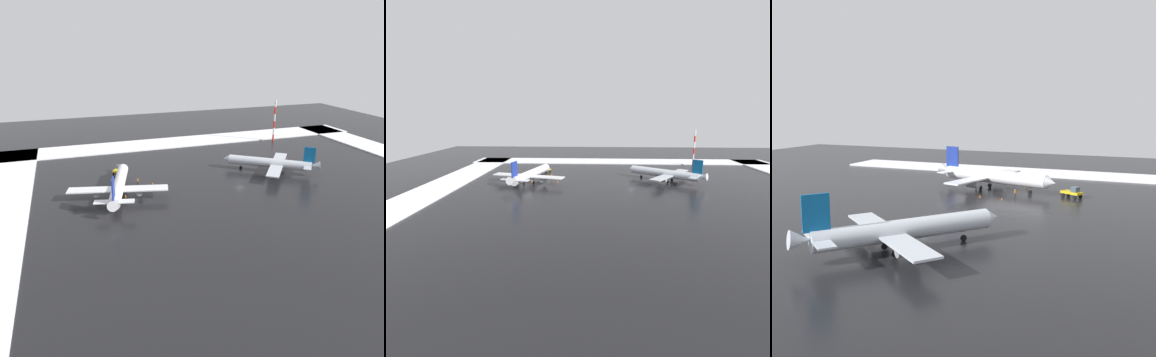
# 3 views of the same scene
# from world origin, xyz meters

# --- Properties ---
(ground_plane) EXTENTS (240.00, 240.00, 0.00)m
(ground_plane) POSITION_xyz_m (0.00, 0.00, 0.00)
(ground_plane) COLOR black
(snow_bank_far) EXTENTS (152.00, 16.00, 0.43)m
(snow_bank_far) POSITION_xyz_m (0.00, -50.00, 0.21)
(snow_bank_far) COLOR white
(snow_bank_far) RESTS_ON ground_plane
(snow_bank_right) EXTENTS (14.00, 116.00, 0.43)m
(snow_bank_right) POSITION_xyz_m (67.00, 0.00, 0.21)
(snow_bank_right) COLOR white
(snow_bank_right) RESTS_ON ground_plane
(airplane_parked_starboard) EXTENTS (26.88, 32.04, 9.63)m
(airplane_parked_starboard) POSITION_xyz_m (37.07, 0.37, 3.18)
(airplane_parked_starboard) COLOR white
(airplane_parked_starboard) RESTS_ON ground_plane
(airplane_foreground_jet) EXTENTS (26.41, 23.46, 9.31)m
(airplane_foreground_jet) POSITION_xyz_m (-12.98, -4.02, 3.08)
(airplane_foreground_jet) COLOR silver
(airplane_foreground_jet) RESTS_ON ground_plane
(pushback_tug) EXTENTS (4.09, 5.10, 2.50)m
(pushback_tug) POSITION_xyz_m (34.38, -19.25, 1.28)
(pushback_tug) COLOR gold
(pushback_tug) RESTS_ON ground_plane
(ground_crew_near_tug) EXTENTS (0.36, 0.36, 1.71)m
(ground_crew_near_tug) POSITION_xyz_m (35.95, 3.98, 0.97)
(ground_crew_near_tug) COLOR black
(ground_crew_near_tug) RESTS_ON ground_plane
(ground_crew_beside_wing) EXTENTS (0.36, 0.36, 1.71)m
(ground_crew_beside_wing) POSITION_xyz_m (30.39, -7.44, 0.97)
(ground_crew_beside_wing) COLOR black
(ground_crew_beside_wing) RESTS_ON ground_plane
(antenna_mast) EXTENTS (0.70, 0.70, 17.52)m
(antenna_mast) POSITION_xyz_m (-34.30, -38.73, 8.76)
(antenna_mast) COLOR red
(antenna_mast) RESTS_ON ground_plane
(traffic_cone_near_nose) EXTENTS (0.36, 0.36, 0.55)m
(traffic_cone_near_nose) POSITION_xyz_m (41.16, -7.09, 0.28)
(traffic_cone_near_nose) COLOR orange
(traffic_cone_near_nose) RESTS_ON ground_plane
(traffic_cone_mid_line) EXTENTS (0.36, 0.36, 0.55)m
(traffic_cone_mid_line) POSITION_xyz_m (27.09, -0.41, 0.28)
(traffic_cone_mid_line) COLOR orange
(traffic_cone_mid_line) RESTS_ON ground_plane
(traffic_cone_wingtip_side) EXTENTS (0.36, 0.36, 0.55)m
(traffic_cone_wingtip_side) POSITION_xyz_m (26.24, -5.74, 0.28)
(traffic_cone_wingtip_side) COLOR orange
(traffic_cone_wingtip_side) RESTS_ON ground_plane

